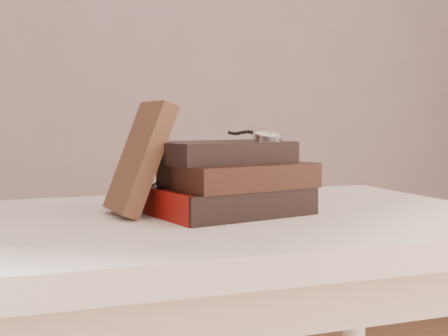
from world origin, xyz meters
name	(u,v)px	position (x,y,z in m)	size (l,w,h in m)	color
table	(197,272)	(0.00, 0.35, 0.66)	(1.00, 0.60, 0.75)	white
book_stack	(231,180)	(0.06, 0.34, 0.80)	(0.27, 0.21, 0.12)	black
journal	(140,158)	(-0.08, 0.38, 0.84)	(0.03, 0.11, 0.18)	#3D2517
pocket_watch	(265,136)	(0.12, 0.35, 0.88)	(0.06, 0.15, 0.02)	silver
eyeglasses	(161,172)	(-0.04, 0.40, 0.82)	(0.12, 0.13, 0.05)	silver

